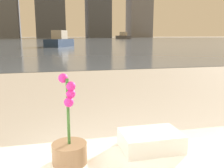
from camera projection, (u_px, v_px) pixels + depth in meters
name	position (u px, v px, depth m)	size (l,w,h in m)	color
potted_orchid	(69.00, 146.00, 1.00)	(0.14, 0.14, 0.37)	#8C6B4C
towel_stack	(151.00, 140.00, 1.13)	(0.27, 0.19, 0.08)	white
harbor_water	(55.00, 40.00, 59.67)	(180.00, 110.00, 0.01)	slate
harbor_boat_1	(60.00, 41.00, 22.52)	(2.81, 4.05, 1.44)	navy
harbor_boat_2	(123.00, 36.00, 71.68)	(3.57, 5.54, 1.96)	#4C4C51
skyline_tower_4	(139.00, 2.00, 119.22)	(10.78, 9.63, 32.99)	slate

